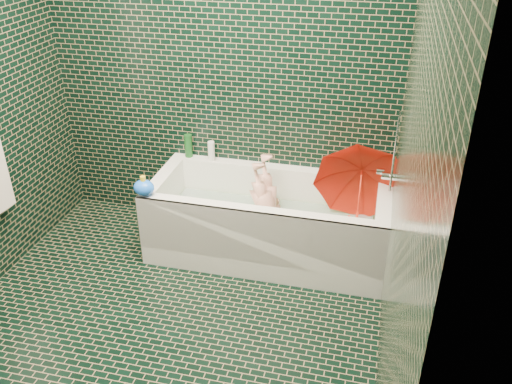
% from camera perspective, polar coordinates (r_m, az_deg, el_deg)
% --- Properties ---
extents(floor, '(2.80, 2.80, 0.00)m').
position_cam_1_polar(floor, '(3.47, -10.07, -14.55)').
color(floor, black).
rests_on(floor, ground).
extents(wall_back, '(2.80, 0.00, 2.80)m').
position_cam_1_polar(wall_back, '(4.00, -3.77, 12.72)').
color(wall_back, black).
rests_on(wall_back, floor).
extents(wall_right, '(0.00, 2.80, 2.80)m').
position_cam_1_polar(wall_right, '(2.53, 15.51, 1.63)').
color(wall_right, black).
rests_on(wall_right, floor).
extents(bathtub, '(1.70, 0.75, 0.55)m').
position_cam_1_polar(bathtub, '(3.98, 1.27, -3.81)').
color(bathtub, white).
rests_on(bathtub, floor).
extents(bath_mat, '(1.35, 0.47, 0.01)m').
position_cam_1_polar(bath_mat, '(4.02, 1.32, -4.35)').
color(bath_mat, '#3CD42A').
rests_on(bath_mat, bathtub).
extents(water, '(1.48, 0.53, 0.00)m').
position_cam_1_polar(water, '(3.95, 1.34, -2.60)').
color(water, silver).
rests_on(water, bathtub).
extents(faucet, '(0.18, 0.19, 0.55)m').
position_cam_1_polar(faucet, '(3.65, 13.99, 2.15)').
color(faucet, silver).
rests_on(faucet, wall_right).
extents(child, '(0.92, 0.50, 0.32)m').
position_cam_1_polar(child, '(3.96, 1.24, -2.30)').
color(child, '#E4A18E').
rests_on(child, bathtub).
extents(umbrella, '(0.83, 0.77, 0.91)m').
position_cam_1_polar(umbrella, '(3.75, 10.85, -0.04)').
color(umbrella, red).
rests_on(umbrella, bathtub).
extents(soap_bottle_a, '(0.10, 0.10, 0.23)m').
position_cam_1_polar(soap_bottle_a, '(4.05, 13.54, 1.47)').
color(soap_bottle_a, white).
rests_on(soap_bottle_a, bathtub).
extents(soap_bottle_b, '(0.08, 0.08, 0.17)m').
position_cam_1_polar(soap_bottle_b, '(4.05, 11.87, 1.66)').
color(soap_bottle_b, '#49207A').
rests_on(soap_bottle_b, bathtub).
extents(soap_bottle_c, '(0.16, 0.16, 0.18)m').
position_cam_1_polar(soap_bottle_c, '(4.05, 12.23, 1.64)').
color(soap_bottle_c, '#154B1B').
rests_on(soap_bottle_c, bathtub).
extents(bottle_right_tall, '(0.07, 0.07, 0.22)m').
position_cam_1_polar(bottle_right_tall, '(3.99, 10.84, 3.10)').
color(bottle_right_tall, '#154B1B').
rests_on(bottle_right_tall, bathtub).
extents(bottle_right_pump, '(0.05, 0.05, 0.19)m').
position_cam_1_polar(bottle_right_pump, '(4.01, 13.26, 2.74)').
color(bottle_right_pump, silver).
rests_on(bottle_right_pump, bathtub).
extents(bottle_left_tall, '(0.06, 0.06, 0.18)m').
position_cam_1_polar(bottle_left_tall, '(4.26, -7.13, 4.86)').
color(bottle_left_tall, '#154B1B').
rests_on(bottle_left_tall, bathtub).
extents(bottle_left_short, '(0.06, 0.06, 0.16)m').
position_cam_1_polar(bottle_left_short, '(4.18, -4.72, 4.31)').
color(bottle_left_short, white).
rests_on(bottle_left_short, bathtub).
extents(rubber_duck, '(0.12, 0.08, 0.09)m').
position_cam_1_polar(rubber_duck, '(4.04, 11.65, 2.32)').
color(rubber_duck, yellow).
rests_on(rubber_duck, bathtub).
extents(bath_toy, '(0.15, 0.13, 0.14)m').
position_cam_1_polar(bath_toy, '(3.75, -11.72, 0.48)').
color(bath_toy, blue).
rests_on(bath_toy, bathtub).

